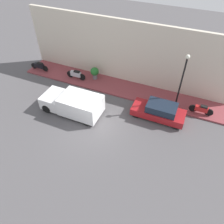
{
  "coord_description": "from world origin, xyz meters",
  "views": [
    {
      "loc": [
        -9.73,
        -5.81,
        11.83
      ],
      "look_at": [
        1.37,
        -1.03,
        0.6
      ],
      "focal_mm": 35.0,
      "sensor_mm": 36.0,
      "label": 1
    }
  ],
  "objects_px": {
    "parked_car": "(159,111)",
    "potted_plant": "(95,72)",
    "motorcycle_red": "(201,109)",
    "motorcycle_black": "(39,66)",
    "delivery_van": "(73,103)",
    "scooter_silver": "(76,74)",
    "streetlamp": "(183,77)"
  },
  "relations": [
    {
      "from": "delivery_van",
      "to": "motorcycle_red",
      "type": "height_order",
      "value": "delivery_van"
    },
    {
      "from": "motorcycle_black",
      "to": "delivery_van",
      "type": "bearing_deg",
      "value": -122.18
    },
    {
      "from": "delivery_van",
      "to": "motorcycle_black",
      "type": "bearing_deg",
      "value": 57.82
    },
    {
      "from": "delivery_van",
      "to": "streetlamp",
      "type": "relative_size",
      "value": 1.02
    },
    {
      "from": "motorcycle_black",
      "to": "motorcycle_red",
      "type": "height_order",
      "value": "motorcycle_black"
    },
    {
      "from": "potted_plant",
      "to": "scooter_silver",
      "type": "bearing_deg",
      "value": 114.22
    },
    {
      "from": "motorcycle_red",
      "to": "potted_plant",
      "type": "xyz_separation_m",
      "value": [
        1.06,
        9.7,
        0.25
      ]
    },
    {
      "from": "motorcycle_black",
      "to": "motorcycle_red",
      "type": "relative_size",
      "value": 1.07
    },
    {
      "from": "parked_car",
      "to": "motorcycle_red",
      "type": "distance_m",
      "value": 3.32
    },
    {
      "from": "parked_car",
      "to": "potted_plant",
      "type": "xyz_separation_m",
      "value": [
        2.64,
        6.78,
        0.19
      ]
    },
    {
      "from": "parked_car",
      "to": "motorcycle_red",
      "type": "height_order",
      "value": "parked_car"
    },
    {
      "from": "delivery_van",
      "to": "scooter_silver",
      "type": "xyz_separation_m",
      "value": [
        3.94,
        2.03,
        -0.24
      ]
    },
    {
      "from": "delivery_van",
      "to": "motorcycle_black",
      "type": "distance_m",
      "value": 7.22
    },
    {
      "from": "scooter_silver",
      "to": "parked_car",
      "type": "bearing_deg",
      "value": -102.89
    },
    {
      "from": "delivery_van",
      "to": "potted_plant",
      "type": "height_order",
      "value": "delivery_van"
    },
    {
      "from": "motorcycle_black",
      "to": "streetlamp",
      "type": "relative_size",
      "value": 0.41
    },
    {
      "from": "scooter_silver",
      "to": "streetlamp",
      "type": "bearing_deg",
      "value": -92.67
    },
    {
      "from": "scooter_silver",
      "to": "potted_plant",
      "type": "height_order",
      "value": "potted_plant"
    },
    {
      "from": "motorcycle_black",
      "to": "motorcycle_red",
      "type": "bearing_deg",
      "value": -90.93
    },
    {
      "from": "streetlamp",
      "to": "delivery_van",
      "type": "bearing_deg",
      "value": 115.57
    },
    {
      "from": "streetlamp",
      "to": "potted_plant",
      "type": "height_order",
      "value": "streetlamp"
    },
    {
      "from": "motorcycle_black",
      "to": "scooter_silver",
      "type": "xyz_separation_m",
      "value": [
        0.09,
        -4.08,
        0.02
      ]
    },
    {
      "from": "parked_car",
      "to": "motorcycle_red",
      "type": "relative_size",
      "value": 2.21
    },
    {
      "from": "delivery_van",
      "to": "scooter_silver",
      "type": "height_order",
      "value": "delivery_van"
    },
    {
      "from": "delivery_van",
      "to": "streetlamp",
      "type": "distance_m",
      "value": 8.41
    },
    {
      "from": "scooter_silver",
      "to": "streetlamp",
      "type": "xyz_separation_m",
      "value": [
        -0.44,
        -9.34,
        2.48
      ]
    },
    {
      "from": "scooter_silver",
      "to": "potted_plant",
      "type": "relative_size",
      "value": 1.68
    },
    {
      "from": "motorcycle_red",
      "to": "scooter_silver",
      "type": "distance_m",
      "value": 11.31
    },
    {
      "from": "parked_car",
      "to": "potted_plant",
      "type": "distance_m",
      "value": 7.27
    },
    {
      "from": "parked_car",
      "to": "delivery_van",
      "type": "height_order",
      "value": "delivery_van"
    },
    {
      "from": "parked_car",
      "to": "potted_plant",
      "type": "height_order",
      "value": "parked_car"
    },
    {
      "from": "streetlamp",
      "to": "scooter_silver",
      "type": "bearing_deg",
      "value": 87.33
    }
  ]
}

